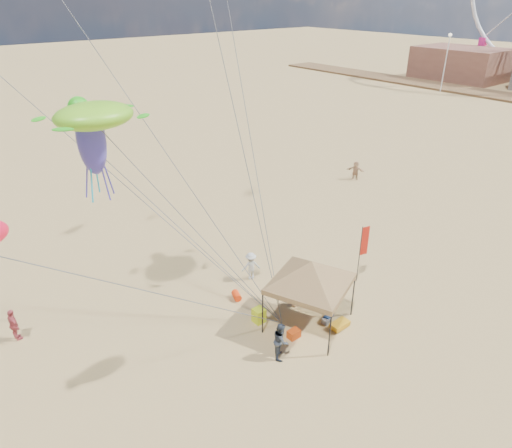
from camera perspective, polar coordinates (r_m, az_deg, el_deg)
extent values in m
plane|color=tan|center=(21.64, 5.14, -12.33)|extent=(280.00, 280.00, 0.00)
cylinder|color=black|center=(20.51, 0.82, -11.06)|extent=(0.06, 0.06, 2.06)
cylinder|color=black|center=(22.78, 4.45, -6.81)|extent=(0.06, 0.06, 2.06)
cylinder|color=black|center=(19.60, 9.09, -13.57)|extent=(0.06, 0.06, 2.06)
cylinder|color=black|center=(21.97, 11.91, -8.81)|extent=(0.06, 0.06, 2.06)
cube|color=olive|center=(20.47, 6.74, -7.35)|extent=(4.16, 4.16, 0.25)
pyramid|color=olive|center=(19.85, 6.92, -4.59)|extent=(5.78, 5.78, 1.03)
cylinder|color=black|center=(24.19, 12.70, -3.69)|extent=(0.04, 0.04, 3.20)
cube|color=red|center=(23.97, 13.32, -2.04)|extent=(0.46, 0.12, 1.60)
cube|color=#D94911|center=(20.84, 4.70, -13.42)|extent=(0.54, 0.38, 0.38)
cube|color=#161EB5|center=(25.29, 6.44, -5.43)|extent=(0.54, 0.38, 0.38)
cylinder|color=#0E1E3E|center=(21.97, 8.93, -11.29)|extent=(0.69, 0.54, 0.36)
cylinder|color=#FA3A0D|center=(23.07, -2.43, -8.84)|extent=(0.54, 0.69, 0.36)
cube|color=#198D26|center=(23.00, 8.53, -8.75)|extent=(0.50, 0.50, 0.70)
cube|color=#D2EC1A|center=(21.52, 0.36, -11.25)|extent=(0.50, 0.50, 0.70)
cube|color=slate|center=(21.79, 8.70, -11.78)|extent=(0.34, 0.30, 0.28)
cube|color=orange|center=(21.59, 10.33, -12.15)|extent=(0.90, 0.50, 0.24)
imported|color=tan|center=(22.27, 5.07, -8.19)|extent=(0.65, 0.42, 1.77)
imported|color=#313943|center=(19.51, 3.12, -14.20)|extent=(1.01, 1.02, 1.67)
imported|color=beige|center=(24.20, -0.63, -5.23)|extent=(1.14, 0.90, 1.55)
imported|color=#B6464C|center=(22.85, -27.81, -11.01)|extent=(0.53, 0.97, 1.56)
imported|color=tan|center=(38.12, 12.23, 6.52)|extent=(1.05, 1.45, 1.51)
cube|color=#8C5947|center=(90.04, 23.99, 17.70)|extent=(10.00, 14.00, 5.20)
cylinder|color=silver|center=(77.51, 22.39, 17.87)|extent=(0.16, 0.16, 8.00)
sphere|color=#FFF2CC|center=(77.11, 22.94, 20.78)|extent=(0.50, 0.50, 0.50)
cube|color=#F2268C|center=(93.82, 26.32, 19.61)|extent=(1.12, 1.12, 1.31)
ellipsoid|color=#78D121|center=(18.91, -19.44, 12.54)|extent=(3.24, 2.69, 1.02)
ellipsoid|color=#493EC5|center=(19.60, -19.74, 9.87)|extent=(1.24, 1.24, 2.95)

